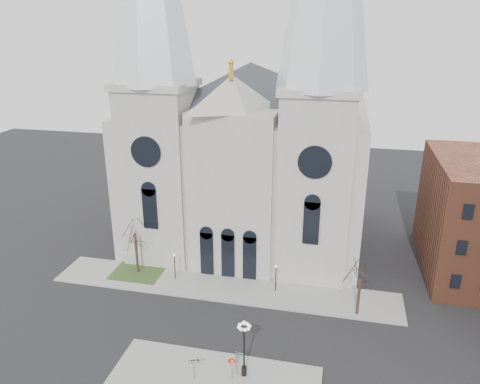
% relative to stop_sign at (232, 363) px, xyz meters
% --- Properties ---
extents(ground, '(160.00, 160.00, 0.00)m').
position_rel_stop_sign_xyz_m(ground, '(-4.46, 3.01, -1.70)').
color(ground, black).
rests_on(ground, ground).
extents(sidewalk_far, '(40.00, 6.00, 0.14)m').
position_rel_stop_sign_xyz_m(sidewalk_far, '(-4.46, 14.01, -1.63)').
color(sidewalk_far, gray).
rests_on(sidewalk_far, ground).
extents(grass_patch, '(6.00, 5.00, 0.18)m').
position_rel_stop_sign_xyz_m(grass_patch, '(-15.46, 15.01, -1.61)').
color(grass_patch, '#324E21').
rests_on(grass_patch, ground).
extents(cathedral, '(33.00, 26.66, 54.00)m').
position_rel_stop_sign_xyz_m(cathedral, '(-4.46, 25.87, 16.78)').
color(cathedral, '#A5A199').
rests_on(cathedral, ground).
extents(tree_left, '(3.20, 3.20, 7.50)m').
position_rel_stop_sign_xyz_m(tree_left, '(-15.46, 15.01, 3.88)').
color(tree_left, black).
rests_on(tree_left, ground).
extents(tree_right, '(3.20, 3.20, 6.00)m').
position_rel_stop_sign_xyz_m(tree_right, '(10.54, 12.01, 2.76)').
color(tree_right, black).
rests_on(tree_right, ground).
extents(ped_lamp_left, '(0.32, 0.32, 3.26)m').
position_rel_stop_sign_xyz_m(ped_lamp_left, '(-10.46, 14.51, 0.63)').
color(ped_lamp_left, black).
rests_on(ped_lamp_left, sidewalk_far).
extents(ped_lamp_right, '(0.32, 0.32, 3.26)m').
position_rel_stop_sign_xyz_m(ped_lamp_right, '(1.54, 14.51, 0.63)').
color(ped_lamp_right, black).
rests_on(ped_lamp_right, sidewalk_far).
extents(stop_sign, '(0.74, 0.29, 2.16)m').
position_rel_stop_sign_xyz_m(stop_sign, '(0.00, 0.00, 0.00)').
color(stop_sign, slate).
rests_on(stop_sign, sidewalk_near).
extents(globe_lamp, '(1.53, 1.53, 5.52)m').
position_rel_stop_sign_xyz_m(globe_lamp, '(0.92, 0.56, 1.91)').
color(globe_lamp, black).
rests_on(globe_lamp, sidewalk_near).
extents(one_way_sign, '(0.81, 0.41, 2.00)m').
position_rel_stop_sign_xyz_m(one_way_sign, '(-3.16, -0.74, -0.20)').
color(one_way_sign, slate).
rests_on(one_way_sign, sidewalk_near).
extents(street_name_sign, '(0.77, 0.11, 2.41)m').
position_rel_stop_sign_xyz_m(street_name_sign, '(0.36, 0.52, -0.15)').
color(street_name_sign, slate).
rests_on(street_name_sign, sidewalk_near).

